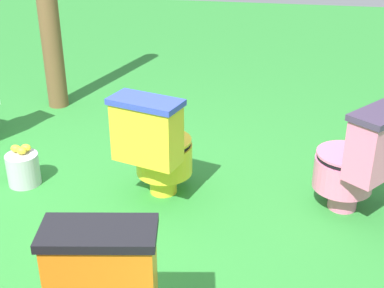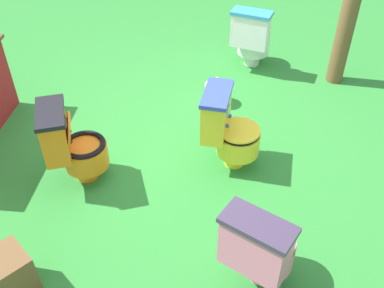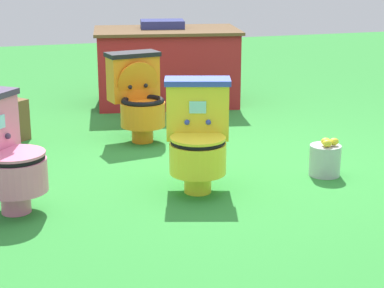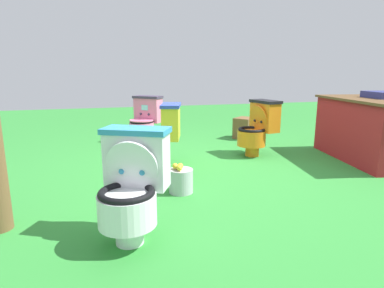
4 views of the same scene
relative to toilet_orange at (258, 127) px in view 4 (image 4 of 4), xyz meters
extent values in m
plane|color=#2D8433|center=(0.39, -0.80, -0.37)|extent=(14.00, 14.00, 0.00)
cylinder|color=orange|center=(0.01, -0.07, -0.30)|extent=(0.21, 0.21, 0.14)
cylinder|color=orange|center=(0.02, -0.09, -0.13)|extent=(0.43, 0.43, 0.20)
torus|color=black|center=(0.02, -0.09, -0.02)|extent=(0.41, 0.41, 0.04)
cylinder|color=black|center=(0.02, -0.09, -0.07)|extent=(0.28, 0.28, 0.01)
cube|color=orange|center=(-0.02, 0.11, 0.13)|extent=(0.44, 0.26, 0.37)
cube|color=black|center=(-0.02, 0.11, 0.33)|extent=(0.46, 0.28, 0.04)
cube|color=#8CE0E5|center=(0.00, 0.01, 0.18)|extent=(0.11, 0.03, 0.08)
cylinder|color=orange|center=(0.00, 0.01, 0.12)|extent=(0.36, 0.15, 0.35)
sphere|color=black|center=(0.07, 0.01, 0.08)|extent=(0.04, 0.04, 0.04)
sphere|color=black|center=(-0.07, -0.01, 0.08)|extent=(0.04, 0.04, 0.04)
cylinder|color=white|center=(1.83, -1.84, -0.30)|extent=(0.24, 0.24, 0.14)
cylinder|color=white|center=(1.85, -1.85, -0.13)|extent=(0.50, 0.50, 0.20)
torus|color=black|center=(1.85, -1.85, -0.02)|extent=(0.48, 0.48, 0.04)
cylinder|color=#338CBF|center=(1.85, -1.85, -0.07)|extent=(0.32, 0.32, 0.01)
cube|color=white|center=(1.67, -1.76, 0.13)|extent=(0.36, 0.45, 0.37)
cube|color=#338CBF|center=(1.67, -1.76, 0.33)|extent=(0.39, 0.48, 0.04)
cube|color=#8CE0E5|center=(1.76, -1.80, 0.18)|extent=(0.06, 0.10, 0.08)
cylinder|color=white|center=(1.76, -1.80, 0.12)|extent=(0.24, 0.35, 0.35)
sphere|color=#338CBF|center=(1.80, -1.74, 0.08)|extent=(0.04, 0.04, 0.04)
sphere|color=#338CBF|center=(1.74, -1.87, 0.08)|extent=(0.04, 0.04, 0.04)
cylinder|color=yellow|center=(0.09, -1.36, -0.30)|extent=(0.22, 0.22, 0.14)
cylinder|color=yellow|center=(0.08, -1.38, -0.13)|extent=(0.46, 0.46, 0.20)
torus|color=black|center=(0.08, -1.38, -0.02)|extent=(0.44, 0.44, 0.04)
cylinder|color=#3347B2|center=(0.08, -1.38, -0.07)|extent=(0.30, 0.30, 0.01)
cube|color=yellow|center=(0.14, -1.19, 0.13)|extent=(0.45, 0.30, 0.37)
cube|color=#3347B2|center=(0.14, -1.19, 0.33)|extent=(0.48, 0.33, 0.04)
cube|color=#8CE0E5|center=(0.11, -1.29, 0.18)|extent=(0.11, 0.04, 0.08)
cylinder|color=yellow|center=(0.08, -1.38, 0.00)|extent=(0.45, 0.45, 0.02)
sphere|color=#3347B2|center=(0.17, -1.31, 0.08)|extent=(0.04, 0.04, 0.04)
sphere|color=#3347B2|center=(0.04, -1.27, 0.08)|extent=(0.04, 0.04, 0.04)
cylinder|color=pink|center=(-1.08, -1.37, -0.30)|extent=(0.25, 0.25, 0.14)
cylinder|color=pink|center=(-1.06, -1.38, -0.13)|extent=(0.52, 0.52, 0.20)
torus|color=black|center=(-1.06, -1.38, -0.02)|extent=(0.50, 0.50, 0.04)
cylinder|color=#3F334C|center=(-1.06, -1.38, -0.07)|extent=(0.34, 0.34, 0.01)
cube|color=pink|center=(-1.22, -1.26, 0.13)|extent=(0.41, 0.44, 0.37)
cube|color=#3F334C|center=(-1.22, -1.26, 0.33)|extent=(0.44, 0.47, 0.04)
cube|color=#8CE0E5|center=(-1.14, -1.32, 0.18)|extent=(0.08, 0.09, 0.08)
cylinder|color=pink|center=(-1.06, -1.38, 0.00)|extent=(0.51, 0.51, 0.02)
sphere|color=#3F334C|center=(-1.09, -1.27, 0.08)|extent=(0.04, 0.04, 0.04)
sphere|color=#3F334C|center=(-1.18, -1.38, 0.08)|extent=(0.04, 0.04, 0.04)
cube|color=maroon|center=(0.59, 1.28, 0.00)|extent=(1.52, 1.03, 0.74)
cube|color=brown|center=(0.59, 1.28, 0.38)|extent=(1.59, 1.10, 0.03)
cube|color=navy|center=(0.58, 1.38, 0.44)|extent=(0.49, 0.40, 0.08)
cube|color=brown|center=(-1.08, 0.32, -0.20)|extent=(0.43, 0.44, 0.34)
cylinder|color=#B7B7BF|center=(1.05, -1.30, -0.26)|extent=(0.22, 0.22, 0.22)
ellipsoid|color=yellow|center=(1.10, -1.33, -0.12)|extent=(0.07, 0.05, 0.05)
ellipsoid|color=yellow|center=(1.03, -1.35, -0.12)|extent=(0.07, 0.05, 0.05)
ellipsoid|color=yellow|center=(1.04, -1.30, -0.12)|extent=(0.07, 0.05, 0.05)
camera|label=1|loc=(-0.64, 1.63, 1.49)|focal=49.80mm
camera|label=2|loc=(-2.82, -0.75, 2.29)|focal=41.46mm
camera|label=3|loc=(-1.18, -5.31, 1.16)|focal=62.40mm
camera|label=4|loc=(3.77, -1.97, 0.71)|focal=30.16mm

